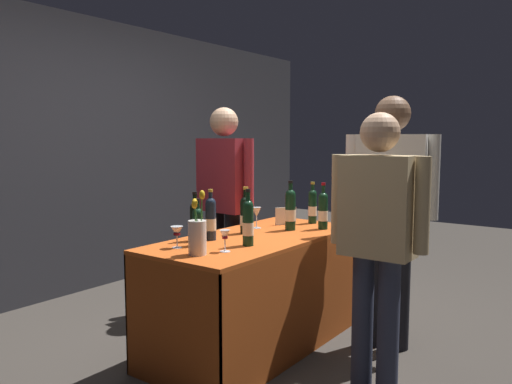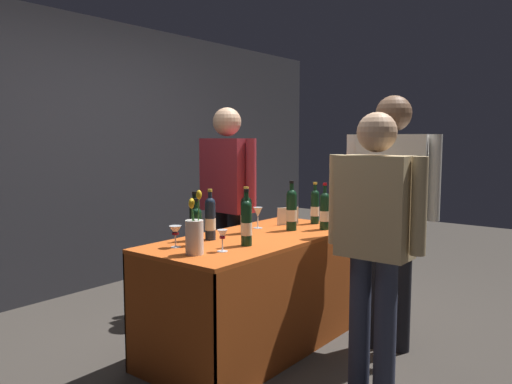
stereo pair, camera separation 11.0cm
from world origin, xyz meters
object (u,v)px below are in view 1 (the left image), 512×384
flower_vase (197,235)px  taster_foreground_right (378,230)px  wine_glass_near_taster (256,213)px  display_bottle_0 (246,214)px  tasting_table (256,270)px  vendor_presenter (224,190)px  wine_glass_near_vendor (177,232)px  wine_glass_mid (225,236)px  featured_wine_bottle (323,210)px

flower_vase → taster_foreground_right: 1.00m
flower_vase → taster_foreground_right: bearing=-58.7°
wine_glass_near_taster → display_bottle_0: bearing=-164.3°
display_bottle_0 → taster_foreground_right: taster_foreground_right is taller
wine_glass_near_taster → tasting_table: bearing=-144.3°
tasting_table → vendor_presenter: (0.42, 0.63, 0.48)m
taster_foreground_right → wine_glass_near_taster: bearing=-18.5°
wine_glass_near_vendor → wine_glass_mid: bearing=-73.1°
tasting_table → vendor_presenter: bearing=56.0°
tasting_table → wine_glass_near_taster: size_ratio=10.48×
taster_foreground_right → display_bottle_0: bearing=-8.8°
display_bottle_0 → vendor_presenter: size_ratio=0.19×
vendor_presenter → taster_foreground_right: bearing=-13.0°
wine_glass_near_vendor → display_bottle_0: bearing=-4.2°
wine_glass_near_taster → vendor_presenter: 0.50m
wine_glass_mid → vendor_presenter: size_ratio=0.08×
wine_glass_near_vendor → flower_vase: 0.23m
wine_glass_near_vendor → vendor_presenter: vendor_presenter is taller
flower_vase → wine_glass_near_vendor: bearing=74.8°
display_bottle_0 → wine_glass_near_taster: (0.21, 0.06, -0.02)m
vendor_presenter → taster_foreground_right: size_ratio=1.07×
wine_glass_mid → vendor_presenter: 1.19m
wine_glass_mid → wine_glass_near_vendor: bearing=106.9°
tasting_table → featured_wine_bottle: size_ratio=4.79×
featured_wine_bottle → tasting_table: bearing=155.7°
flower_vase → display_bottle_0: bearing=14.6°
wine_glass_near_vendor → wine_glass_near_taster: bearing=0.9°
wine_glass_near_taster → taster_foreground_right: taster_foreground_right is taller
featured_wine_bottle → display_bottle_0: bearing=142.8°
tasting_table → wine_glass_mid: (-0.48, -0.13, 0.33)m
flower_vase → wine_glass_near_taster: bearing=14.9°
flower_vase → taster_foreground_right: (0.52, -0.85, 0.05)m
display_bottle_0 → wine_glass_mid: size_ratio=2.52×
wine_glass_near_taster → flower_vase: (-0.89, -0.24, 0.00)m
featured_wine_bottle → wine_glass_near_vendor: 1.16m
wine_glass_mid → vendor_presenter: bearing=39.9°
tasting_table → wine_glass_mid: 0.60m
wine_glass_mid → wine_glass_near_taster: size_ratio=0.83×
featured_wine_bottle → vendor_presenter: size_ratio=0.20×
vendor_presenter → taster_foreground_right: 1.63m
wine_glass_mid → flower_vase: flower_vase is taller
display_bottle_0 → flower_vase: bearing=-165.4°
featured_wine_bottle → taster_foreground_right: 0.92m
wine_glass_near_vendor → wine_glass_mid: (0.09, -0.30, -0.00)m
tasting_table → featured_wine_bottle: (0.51, -0.23, 0.37)m
vendor_presenter → taster_foreground_right: (-0.54, -1.54, -0.08)m
vendor_presenter → display_bottle_0: bearing=-30.5°
tasting_table → flower_vase: flower_vase is taller
tasting_table → taster_foreground_right: bearing=-97.3°
tasting_table → display_bottle_0: bearing=70.0°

